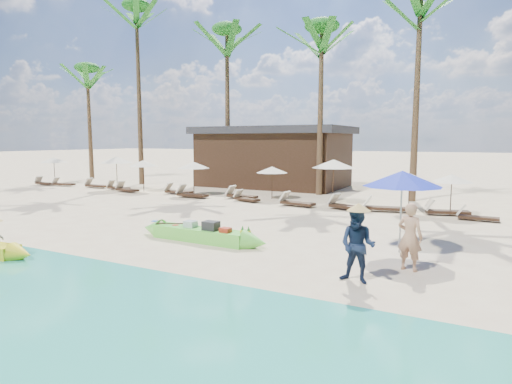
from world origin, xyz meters
The scene contains 34 objects.
ground centered at (0.00, 0.00, 0.00)m, with size 240.00×240.00×0.00m, color beige.
wet_sand_strip centered at (0.00, -5.00, 0.00)m, with size 240.00×4.50×0.01m, color tan.
green_canoe centered at (-2.76, 0.74, 0.24)m, with size 5.60×0.82×0.71m.
tourist centered at (3.90, 0.60, 0.89)m, with size 0.65×0.42×1.77m, color tan.
vendor_green centered at (2.95, -0.98, 0.89)m, with size 0.87×0.68×1.78m, color #16223C.
blue_umbrella centered at (3.39, 2.32, 2.23)m, with size 2.29×2.29×2.47m.
resort_parasol_0 centered at (-23.80, 11.17, 1.83)m, with size 1.97×1.97×2.03m.
lounger_0_left centered at (-23.51, 9.97, 0.19)m, with size 1.71×0.59×0.57m.
lounger_0_right centered at (-21.72, 10.23, 0.19)m, with size 1.77×0.85×0.58m.
resort_parasol_1 centered at (-16.37, 10.36, 2.04)m, with size 2.19×2.19×2.26m.
lounger_1_left centered at (-18.61, 10.47, 0.20)m, with size 1.81×0.62×0.61m.
lounger_1_right centered at (-16.30, 10.28, 0.19)m, with size 1.71×0.53×0.58m.
resort_parasol_2 centered at (-14.12, 10.49, 1.84)m, with size 1.98×1.98×2.04m.
lounger_2_left centered at (-14.87, 9.67, 0.20)m, with size 1.87×0.83×0.61m.
resort_parasol_3 centered at (-10.07, 10.46, 1.84)m, with size 1.98×1.98×2.04m.
lounger_3_left centered at (-11.26, 10.33, 0.21)m, with size 1.88×0.71×0.63m.
lounger_3_right centered at (-9.54, 9.39, 0.22)m, with size 1.98×0.61×0.67m.
resort_parasol_4 centered at (-5.10, 11.17, 1.67)m, with size 1.80×1.80×1.86m.
lounger_4_left centered at (-5.94, 9.53, 0.19)m, with size 1.72×0.91×0.56m.
lounger_4_right centered at (-6.72, 10.31, 0.22)m, with size 1.99×0.80×0.66m.
resort_parasol_5 centered at (-1.48, 11.12, 2.11)m, with size 2.27×2.27×2.34m.
lounger_5_left centered at (-2.86, 9.27, 0.21)m, with size 1.95×0.86×0.64m.
resort_parasol_6 centered at (2.56, 9.90, 1.65)m, with size 1.78×1.78×1.83m.
lounger_6_left centered at (-0.24, 9.28, 0.23)m, with size 2.10×1.19×0.68m.
lounger_6_right centered at (1.43, 9.63, 0.23)m, with size 2.07×0.97×0.68m.
resort_parasol_7 centered at (4.31, 10.10, 1.66)m, with size 1.79×1.79×1.85m.
lounger_7_left centered at (4.09, 9.90, 0.22)m, with size 2.00×1.12×0.65m.
lounger_7_right centered at (5.34, 9.10, 0.18)m, with size 1.64×0.55×0.55m.
palm_0 centered at (-24.62, 15.48, 8.11)m, with size 2.08×2.08×9.90m.
palm_1 centered at (-17.59, 14.06, 10.82)m, with size 2.08×2.08×13.60m.
palm_2 centered at (-10.45, 15.08, 9.18)m, with size 2.08×2.08×11.33m.
palm_3 centered at (-3.36, 14.27, 8.58)m, with size 2.08×2.08×10.52m.
palm_4 centered at (2.15, 14.01, 9.45)m, with size 2.08×2.08×11.70m.
pavilion_west centered at (-8.00, 17.50, 2.19)m, with size 10.80×6.60×4.30m.
Camera 1 is at (5.41, -10.79, 3.36)m, focal length 30.00 mm.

